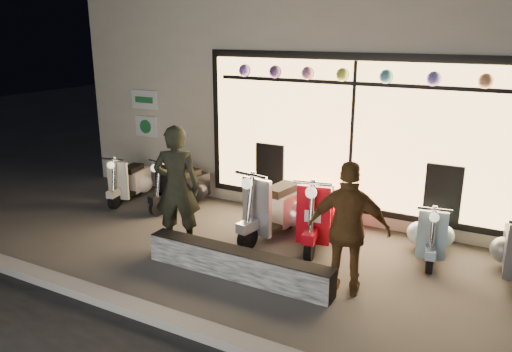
{
  "coord_description": "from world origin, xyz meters",
  "views": [
    {
      "loc": [
        3.27,
        -5.88,
        3.23
      ],
      "look_at": [
        -0.27,
        0.6,
        1.05
      ],
      "focal_mm": 35.0,
      "sensor_mm": 36.0,
      "label": 1
    }
  ],
  "objects": [
    {
      "name": "shop_building",
      "position": [
        0.0,
        4.98,
        2.1
      ],
      "size": [
        10.2,
        6.23,
        4.2
      ],
      "color": "beige",
      "rests_on": "ground"
    },
    {
      "name": "woman",
      "position": [
        1.54,
        -0.33,
        0.86
      ],
      "size": [
        1.08,
        0.65,
        1.72
      ],
      "primitive_type": "imported",
      "rotation": [
        0.0,
        0.0,
        3.38
      ],
      "color": "brown",
      "rests_on": "ground"
    },
    {
      "name": "graffiti_barrier",
      "position": [
        0.12,
        -0.65,
        0.2
      ],
      "size": [
        2.72,
        0.28,
        0.4
      ],
      "primitive_type": "cube",
      "color": "black",
      "rests_on": "ground"
    },
    {
      "name": "scooter_silver",
      "position": [
        -0.06,
        1.01,
        0.46
      ],
      "size": [
        0.67,
        1.6,
        1.13
      ],
      "rotation": [
        0.0,
        0.0,
        -0.16
      ],
      "color": "black",
      "rests_on": "ground"
    },
    {
      "name": "scooter_black",
      "position": [
        -2.2,
        1.35,
        0.39
      ],
      "size": [
        0.58,
        1.35,
        0.96
      ],
      "rotation": [
        0.0,
        0.0,
        -0.18
      ],
      "color": "black",
      "rests_on": "ground"
    },
    {
      "name": "kerb",
      "position": [
        0.0,
        -2.0,
        0.06
      ],
      "size": [
        40.0,
        0.25,
        0.12
      ],
      "primitive_type": "cube",
      "color": "slate",
      "rests_on": "ground"
    },
    {
      "name": "ground",
      "position": [
        0.0,
        0.0,
        0.0
      ],
      "size": [
        40.0,
        40.0,
        0.0
      ],
      "primitive_type": "plane",
      "color": "#383533",
      "rests_on": "ground"
    },
    {
      "name": "scooter_blue",
      "position": [
        2.26,
        1.36,
        0.35
      ],
      "size": [
        0.53,
        1.24,
        0.88
      ],
      "rotation": [
        0.0,
        0.0,
        0.17
      ],
      "color": "black",
      "rests_on": "ground"
    },
    {
      "name": "scooter_cream",
      "position": [
        -3.41,
        1.21,
        0.37
      ],
      "size": [
        0.58,
        1.29,
        0.91
      ],
      "rotation": [
        0.0,
        0.0,
        0.21
      ],
      "color": "black",
      "rests_on": "ground"
    },
    {
      "name": "man",
      "position": [
        -1.19,
        -0.2,
        0.95
      ],
      "size": [
        0.82,
        0.7,
        1.9
      ],
      "primitive_type": "imported",
      "rotation": [
        0.0,
        0.0,
        3.56
      ],
      "color": "black",
      "rests_on": "ground"
    },
    {
      "name": "scooter_red",
      "position": [
        0.61,
        1.1,
        0.45
      ],
      "size": [
        0.7,
        1.57,
        1.12
      ],
      "rotation": [
        0.0,
        0.0,
        0.2
      ],
      "color": "black",
      "rests_on": "ground"
    }
  ]
}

